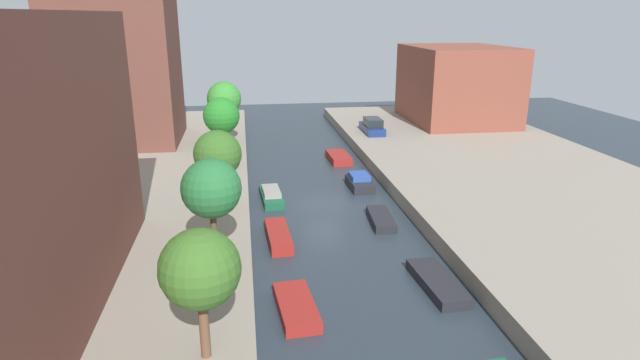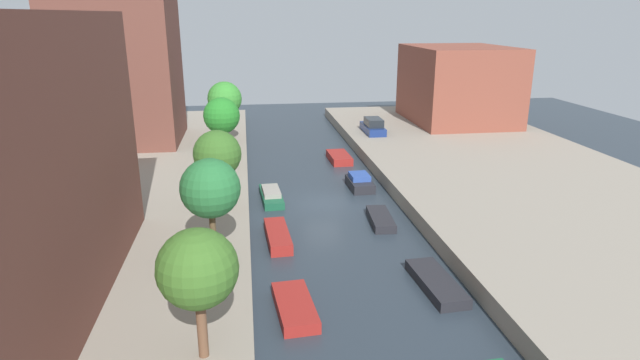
{
  "view_description": "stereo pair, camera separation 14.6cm",
  "coord_description": "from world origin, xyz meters",
  "px_view_note": "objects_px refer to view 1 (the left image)",
  "views": [
    {
      "loc": [
        -5.08,
        -33.37,
        12.31
      ],
      "look_at": [
        0.13,
        2.3,
        0.94
      ],
      "focal_mm": 29.59,
      "sensor_mm": 36.0,
      "label": 1
    },
    {
      "loc": [
        -4.94,
        -33.39,
        12.31
      ],
      "look_at": [
        0.13,
        2.3,
        0.94
      ],
      "focal_mm": 29.59,
      "sensor_mm": 36.0,
      "label": 2
    }
  ],
  "objects_px": {
    "street_tree_3": "(221,116)",
    "street_tree_2": "(218,154)",
    "moored_boat_left_3": "(271,195)",
    "apartment_tower_far": "(115,34)",
    "moored_boat_right_4": "(339,158)",
    "moored_boat_left_1": "(296,307)",
    "parked_car": "(372,127)",
    "moored_boat_right_2": "(381,219)",
    "moored_boat_right_1": "(437,283)",
    "moored_boat_right_3": "(360,182)",
    "street_tree_0": "(200,270)",
    "moored_boat_left_2": "(278,236)",
    "street_tree_4": "(224,99)",
    "street_tree_1": "(211,189)",
    "low_block_right": "(457,84)"
  },
  "relations": [
    {
      "from": "street_tree_3",
      "to": "moored_boat_left_3",
      "type": "height_order",
      "value": "street_tree_3"
    },
    {
      "from": "moored_boat_right_4",
      "to": "moored_boat_left_3",
      "type": "bearing_deg",
      "value": -124.64
    },
    {
      "from": "street_tree_3",
      "to": "street_tree_2",
      "type": "bearing_deg",
      "value": -90.0
    },
    {
      "from": "street_tree_3",
      "to": "moored_boat_left_3",
      "type": "distance_m",
      "value": 7.46
    },
    {
      "from": "street_tree_3",
      "to": "moored_boat_left_1",
      "type": "bearing_deg",
      "value": -79.68
    },
    {
      "from": "moored_boat_left_3",
      "to": "apartment_tower_far",
      "type": "bearing_deg",
      "value": 129.01
    },
    {
      "from": "street_tree_3",
      "to": "moored_boat_left_1",
      "type": "xyz_separation_m",
      "value": [
        3.52,
        -19.35,
        -4.81
      ]
    },
    {
      "from": "street_tree_3",
      "to": "moored_boat_right_2",
      "type": "relative_size",
      "value": 1.46
    },
    {
      "from": "street_tree_3",
      "to": "parked_car",
      "type": "xyz_separation_m",
      "value": [
        14.28,
        11.03,
        -3.46
      ]
    },
    {
      "from": "low_block_right",
      "to": "moored_boat_right_4",
      "type": "bearing_deg",
      "value": -143.53
    },
    {
      "from": "moored_boat_left_2",
      "to": "moored_boat_right_3",
      "type": "bearing_deg",
      "value": 52.72
    },
    {
      "from": "moored_boat_left_2",
      "to": "moored_boat_right_3",
      "type": "height_order",
      "value": "moored_boat_right_3"
    },
    {
      "from": "street_tree_0",
      "to": "parked_car",
      "type": "height_order",
      "value": "street_tree_0"
    },
    {
      "from": "moored_boat_left_3",
      "to": "street_tree_0",
      "type": "bearing_deg",
      "value": -100.07
    },
    {
      "from": "low_block_right",
      "to": "moored_boat_right_1",
      "type": "height_order",
      "value": "low_block_right"
    },
    {
      "from": "moored_boat_right_2",
      "to": "moored_boat_right_3",
      "type": "xyz_separation_m",
      "value": [
        0.16,
        6.83,
        0.2
      ]
    },
    {
      "from": "street_tree_0",
      "to": "moored_boat_left_1",
      "type": "relative_size",
      "value": 1.22
    },
    {
      "from": "apartment_tower_far",
      "to": "street_tree_0",
      "type": "height_order",
      "value": "apartment_tower_far"
    },
    {
      "from": "moored_boat_right_4",
      "to": "moored_boat_left_1",
      "type": "bearing_deg",
      "value": -104.53
    },
    {
      "from": "moored_boat_left_2",
      "to": "street_tree_4",
      "type": "bearing_deg",
      "value": 99.62
    },
    {
      "from": "street_tree_2",
      "to": "moored_boat_left_3",
      "type": "distance_m",
      "value": 6.34
    },
    {
      "from": "street_tree_1",
      "to": "street_tree_3",
      "type": "bearing_deg",
      "value": 90.0
    },
    {
      "from": "street_tree_1",
      "to": "moored_boat_right_4",
      "type": "distance_m",
      "value": 22.77
    },
    {
      "from": "street_tree_2",
      "to": "parked_car",
      "type": "distance_m",
      "value": 24.26
    },
    {
      "from": "street_tree_0",
      "to": "moored_boat_right_4",
      "type": "bearing_deg",
      "value": 70.76
    },
    {
      "from": "low_block_right",
      "to": "street_tree_3",
      "type": "bearing_deg",
      "value": -147.66
    },
    {
      "from": "street_tree_3",
      "to": "moored_boat_right_1",
      "type": "distance_m",
      "value": 21.43
    },
    {
      "from": "moored_boat_right_4",
      "to": "moored_boat_left_2",
      "type": "bearing_deg",
      "value": -111.52
    },
    {
      "from": "parked_car",
      "to": "moored_boat_right_1",
      "type": "bearing_deg",
      "value": -97.74
    },
    {
      "from": "moored_boat_right_1",
      "to": "street_tree_2",
      "type": "bearing_deg",
      "value": 136.59
    },
    {
      "from": "moored_boat_left_2",
      "to": "parked_car",
      "type": "bearing_deg",
      "value": 64.24
    },
    {
      "from": "parked_car",
      "to": "street_tree_1",
      "type": "bearing_deg",
      "value": -118.21
    },
    {
      "from": "street_tree_2",
      "to": "moored_boat_right_2",
      "type": "bearing_deg",
      "value": -8.64
    },
    {
      "from": "moored_boat_left_1",
      "to": "moored_boat_right_3",
      "type": "relative_size",
      "value": 1.19
    },
    {
      "from": "moored_boat_right_2",
      "to": "street_tree_4",
      "type": "bearing_deg",
      "value": 119.08
    },
    {
      "from": "street_tree_0",
      "to": "street_tree_1",
      "type": "relative_size",
      "value": 0.94
    },
    {
      "from": "apartment_tower_far",
      "to": "street_tree_1",
      "type": "bearing_deg",
      "value": -70.62
    },
    {
      "from": "street_tree_1",
      "to": "street_tree_2",
      "type": "bearing_deg",
      "value": 90.0
    },
    {
      "from": "apartment_tower_far",
      "to": "moored_boat_left_2",
      "type": "distance_m",
      "value": 27.78
    },
    {
      "from": "street_tree_2",
      "to": "moored_boat_left_3",
      "type": "bearing_deg",
      "value": 48.03
    },
    {
      "from": "street_tree_3",
      "to": "moored_boat_right_3",
      "type": "height_order",
      "value": "street_tree_3"
    },
    {
      "from": "apartment_tower_far",
      "to": "low_block_right",
      "type": "relative_size",
      "value": 1.52
    },
    {
      "from": "street_tree_3",
      "to": "parked_car",
      "type": "distance_m",
      "value": 18.37
    },
    {
      "from": "street_tree_3",
      "to": "moored_boat_right_4",
      "type": "height_order",
      "value": "street_tree_3"
    },
    {
      "from": "low_block_right",
      "to": "street_tree_3",
      "type": "distance_m",
      "value": 29.27
    },
    {
      "from": "moored_boat_right_1",
      "to": "moored_boat_right_3",
      "type": "height_order",
      "value": "moored_boat_right_3"
    },
    {
      "from": "moored_boat_left_1",
      "to": "moored_boat_left_2",
      "type": "xyz_separation_m",
      "value": [
        -0.23,
        7.6,
        0.05
      ]
    },
    {
      "from": "street_tree_4",
      "to": "moored_boat_left_2",
      "type": "distance_m",
      "value": 20.27
    },
    {
      "from": "low_block_right",
      "to": "moored_boat_right_2",
      "type": "relative_size",
      "value": 3.37
    },
    {
      "from": "parked_car",
      "to": "moored_boat_left_1",
      "type": "distance_m",
      "value": 32.26
    }
  ]
}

